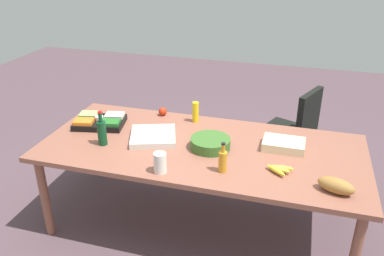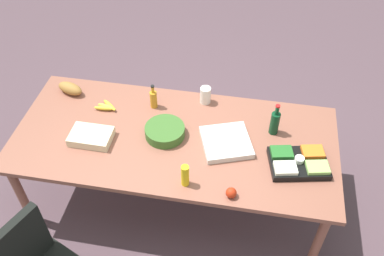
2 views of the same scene
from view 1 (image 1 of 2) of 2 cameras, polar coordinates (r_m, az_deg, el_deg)
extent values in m
plane|color=#554048|center=(3.58, 1.21, -13.38)|extent=(10.00, 10.00, 0.00)
cube|color=#8E5442|center=(3.17, 1.34, -2.90)|extent=(2.54, 1.13, 0.04)
cylinder|color=#8E5442|center=(3.47, -20.36, -9.26)|extent=(0.07, 0.07, 0.72)
cylinder|color=#8E5442|center=(2.95, 22.29, -16.63)|extent=(0.07, 0.07, 0.72)
cylinder|color=#8E5442|center=(4.15, -12.91, -2.24)|extent=(0.07, 0.07, 0.72)
cylinder|color=#8E5442|center=(3.72, 21.27, -6.92)|extent=(0.07, 0.07, 0.72)
cylinder|color=gray|center=(4.45, 12.79, -5.16)|extent=(0.56, 0.56, 0.05)
cylinder|color=gray|center=(4.35, 13.04, -2.88)|extent=(0.06, 0.06, 0.35)
cube|color=black|center=(4.27, 13.27, -0.80)|extent=(0.63, 0.63, 0.09)
cube|color=black|center=(4.08, 16.41, 1.87)|extent=(0.22, 0.42, 0.47)
cube|color=beige|center=(3.18, 13.00, -2.33)|extent=(0.32, 0.22, 0.07)
ellipsoid|color=yellow|center=(2.86, 11.94, -5.94)|extent=(0.15, 0.14, 0.04)
ellipsoid|color=gold|center=(2.87, 12.31, -5.77)|extent=(0.17, 0.07, 0.04)
ellipsoid|color=yellow|center=(2.89, 12.68, -5.60)|extent=(0.17, 0.05, 0.04)
cylinder|color=#0E3E21|center=(3.22, -12.77, -0.73)|extent=(0.09, 0.09, 0.20)
cylinder|color=#0E3E21|center=(3.16, -13.01, 1.49)|extent=(0.04, 0.04, 0.08)
cylinder|color=red|center=(3.14, -13.09, 2.22)|extent=(0.04, 0.04, 0.01)
sphere|color=red|center=(3.69, -4.22, 2.38)|extent=(0.10, 0.10, 0.08)
cube|color=silver|center=(3.27, -5.59, -1.19)|extent=(0.46, 0.46, 0.05)
cylinder|color=white|center=(2.79, -4.59, -4.99)|extent=(0.10, 0.10, 0.15)
cube|color=black|center=(3.58, -13.07, 0.76)|extent=(0.47, 0.38, 0.05)
cube|color=orange|center=(3.54, -15.26, 0.89)|extent=(0.18, 0.15, 0.03)
cube|color=#256727|center=(3.47, -11.66, 0.78)|extent=(0.18, 0.15, 0.03)
cube|color=#9ACA64|center=(3.67, -14.53, 1.87)|extent=(0.18, 0.15, 0.03)
cube|color=silver|center=(3.60, -11.04, 1.78)|extent=(0.18, 0.15, 0.03)
cylinder|color=white|center=(3.57, -13.14, 1.39)|extent=(0.08, 0.08, 0.04)
cylinder|color=yellow|center=(3.53, 0.51, 2.30)|extent=(0.07, 0.07, 0.18)
cylinder|color=orange|center=(2.80, 4.42, -4.85)|extent=(0.07, 0.07, 0.15)
cylinder|color=orange|center=(2.75, 4.49, -2.93)|extent=(0.03, 0.03, 0.06)
cylinder|color=black|center=(2.73, 4.52, -2.26)|extent=(0.03, 0.03, 0.01)
cylinder|color=#386427|center=(3.11, 2.64, -2.18)|extent=(0.31, 0.31, 0.08)
ellipsoid|color=#A16F34|center=(2.75, 19.95, -7.77)|extent=(0.26, 0.18, 0.10)
camera|label=2|loc=(5.13, 2.47, 35.67)|focal=39.23mm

